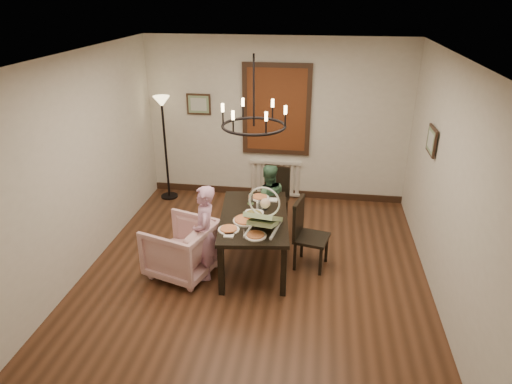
% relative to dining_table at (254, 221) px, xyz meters
% --- Properties ---
extents(room_shell, '(4.51, 5.00, 2.81)m').
position_rel_dining_table_xyz_m(room_shell, '(0.05, 0.16, 0.75)').
color(room_shell, '#4F2D1B').
rests_on(room_shell, ground).
extents(dining_table, '(1.06, 1.65, 0.73)m').
position_rel_dining_table_xyz_m(dining_table, '(0.00, 0.00, 0.00)').
color(dining_table, black).
rests_on(dining_table, room_shell).
extents(chair_far, '(0.50, 0.50, 0.95)m').
position_rel_dining_table_xyz_m(chair_far, '(0.13, 1.15, -0.17)').
color(chair_far, black).
rests_on(chair_far, room_shell).
extents(chair_right, '(0.51, 0.51, 0.97)m').
position_rel_dining_table_xyz_m(chair_right, '(0.77, 0.04, -0.16)').
color(chair_right, black).
rests_on(chair_right, room_shell).
extents(armchair, '(1.01, 1.00, 0.74)m').
position_rel_dining_table_xyz_m(armchair, '(-0.90, -0.37, -0.28)').
color(armchair, beige).
rests_on(armchair, room_shell).
extents(elderly_woman, '(0.33, 0.43, 1.06)m').
position_rel_dining_table_xyz_m(elderly_woman, '(-0.57, -0.39, -0.12)').
color(elderly_woman, '#CB8FAF').
rests_on(elderly_woman, room_shell).
extents(seated_man, '(0.53, 0.46, 0.95)m').
position_rel_dining_table_xyz_m(seated_man, '(0.09, 0.82, -0.17)').
color(seated_man, '#3B6447').
rests_on(seated_man, room_shell).
extents(baby_bouncer, '(0.51, 0.64, 0.38)m').
position_rel_dining_table_xyz_m(baby_bouncer, '(0.17, -0.35, 0.28)').
color(baby_bouncer, '#ABCB8C').
rests_on(baby_bouncer, dining_table).
extents(salad_bowl, '(0.31, 0.31, 0.08)m').
position_rel_dining_table_xyz_m(salad_bowl, '(0.00, -0.06, 0.12)').
color(salad_bowl, white).
rests_on(salad_bowl, dining_table).
extents(pizza_platter, '(0.33, 0.33, 0.04)m').
position_rel_dining_table_xyz_m(pizza_platter, '(-0.08, -0.19, 0.10)').
color(pizza_platter, tan).
rests_on(pizza_platter, dining_table).
extents(drinking_glass, '(0.06, 0.06, 0.13)m').
position_rel_dining_table_xyz_m(drinking_glass, '(0.06, 0.19, 0.15)').
color(drinking_glass, silver).
rests_on(drinking_glass, dining_table).
extents(window_blinds, '(1.00, 0.03, 1.40)m').
position_rel_dining_table_xyz_m(window_blinds, '(0.05, 2.25, 0.95)').
color(window_blinds, '#662E14').
rests_on(window_blinds, room_shell).
extents(radiator, '(0.92, 0.12, 0.62)m').
position_rel_dining_table_xyz_m(radiator, '(0.05, 2.27, -0.30)').
color(radiator, silver).
rests_on(radiator, room_shell).
extents(picture_back, '(0.42, 0.03, 0.36)m').
position_rel_dining_table_xyz_m(picture_back, '(-1.30, 2.26, 1.00)').
color(picture_back, black).
rests_on(picture_back, room_shell).
extents(picture_right, '(0.03, 0.42, 0.36)m').
position_rel_dining_table_xyz_m(picture_right, '(2.26, 0.69, 1.00)').
color(picture_right, black).
rests_on(picture_right, room_shell).
extents(floor_lamp, '(0.30, 0.30, 1.80)m').
position_rel_dining_table_xyz_m(floor_lamp, '(-1.85, 1.94, 0.25)').
color(floor_lamp, black).
rests_on(floor_lamp, room_shell).
extents(chandelier, '(0.80, 0.80, 0.04)m').
position_rel_dining_table_xyz_m(chandelier, '(0.00, 0.00, 1.30)').
color(chandelier, black).
rests_on(chandelier, room_shell).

